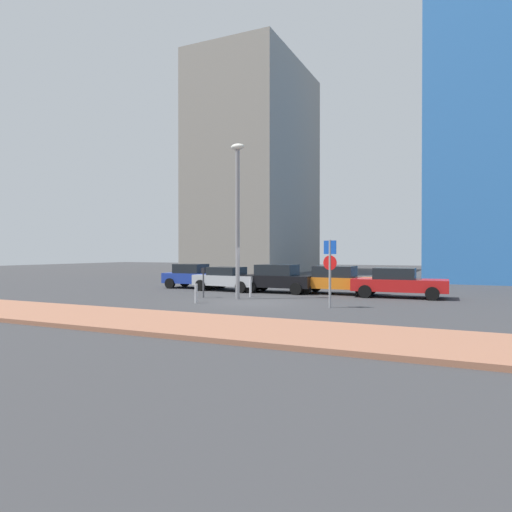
{
  "coord_description": "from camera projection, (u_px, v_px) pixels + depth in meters",
  "views": [
    {
      "loc": [
        8.69,
        -18.47,
        2.28
      ],
      "look_at": [
        -1.21,
        2.66,
        2.06
      ],
      "focal_mm": 31.84,
      "sensor_mm": 36.0,
      "label": 1
    }
  ],
  "objects": [
    {
      "name": "parked_car_red",
      "position": [
        398.0,
        282.0,
        22.57
      ],
      "size": [
        4.62,
        2.17,
        1.47
      ],
      "color": "red",
      "rests_on": "ground"
    },
    {
      "name": "sidewalk_brick",
      "position": [
        162.0,
        322.0,
        14.21
      ],
      "size": [
        40.0,
        3.79,
        0.14
      ],
      "primitive_type": "cube",
      "color": "#9E664C",
      "rests_on": "ground"
    },
    {
      "name": "ground_plane",
      "position": [
        255.0,
        302.0,
        20.43
      ],
      "size": [
        120.0,
        120.0,
        0.0
      ],
      "primitive_type": "plane",
      "color": "#38383A"
    },
    {
      "name": "building_under_construction",
      "position": [
        256.0,
        170.0,
        51.41
      ],
      "size": [
        10.2,
        15.72,
        23.21
      ],
      "primitive_type": "cube",
      "color": "gray",
      "rests_on": "ground"
    },
    {
      "name": "traffic_bollard_mid",
      "position": [
        196.0,
        293.0,
        20.07
      ],
      "size": [
        0.13,
        0.13,
        0.86
      ],
      "primitive_type": "cylinder",
      "color": "#B7B7BC",
      "rests_on": "ground"
    },
    {
      "name": "parked_car_black",
      "position": [
        278.0,
        278.0,
        25.28
      ],
      "size": [
        3.96,
        2.13,
        1.56
      ],
      "color": "black",
      "rests_on": "ground"
    },
    {
      "name": "parked_car_silver",
      "position": [
        228.0,
        278.0,
        26.51
      ],
      "size": [
        4.14,
        2.23,
        1.38
      ],
      "color": "#B7BABF",
      "rests_on": "ground"
    },
    {
      "name": "parked_car_orange",
      "position": [
        337.0,
        280.0,
        24.38
      ],
      "size": [
        4.42,
        1.97,
        1.51
      ],
      "color": "orange",
      "rests_on": "ground"
    },
    {
      "name": "parked_car_blue",
      "position": [
        195.0,
        276.0,
        28.29
      ],
      "size": [
        4.08,
        2.03,
        1.51
      ],
      "color": "#1E389E",
      "rests_on": "ground"
    },
    {
      "name": "traffic_bollard_near",
      "position": [
        250.0,
        288.0,
        22.82
      ],
      "size": [
        0.12,
        0.12,
        0.87
      ],
      "primitive_type": "cylinder",
      "color": "#B7B7BC",
      "rests_on": "ground"
    },
    {
      "name": "parking_sign_post",
      "position": [
        330.0,
        265.0,
        18.4
      ],
      "size": [
        0.59,
        0.16,
        2.76
      ],
      "color": "gray",
      "rests_on": "ground"
    },
    {
      "name": "parking_meter",
      "position": [
        203.0,
        278.0,
        22.45
      ],
      "size": [
        0.18,
        0.14,
        1.48
      ],
      "color": "#4C4C51",
      "rests_on": "ground"
    },
    {
      "name": "street_lamp",
      "position": [
        238.0,
        208.0,
        21.79
      ],
      "size": [
        0.7,
        0.36,
        7.47
      ],
      "color": "gray",
      "rests_on": "ground"
    }
  ]
}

